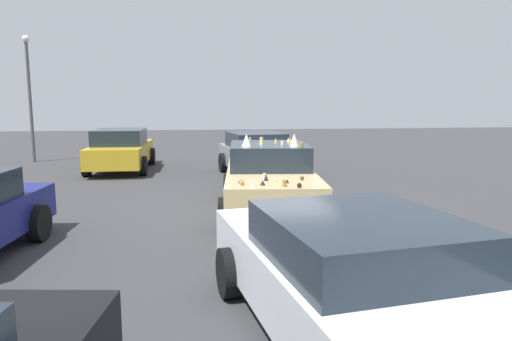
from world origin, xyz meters
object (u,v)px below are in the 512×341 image
parked_sedan_far_left (258,155)px  lot_lamp_post (29,87)px  parked_sedan_near_left (121,150)px  parked_sedan_row_back_far (356,279)px  art_car_decorated (269,178)px

parked_sedan_far_left → lot_lamp_post: 9.87m
parked_sedan_near_left → parked_sedan_row_back_far: 12.99m
lot_lamp_post → art_car_decorated: bearing=-139.8°
art_car_decorated → parked_sedan_far_left: art_car_decorated is taller
parked_sedan_near_left → lot_lamp_post: size_ratio=0.88×
art_car_decorated → lot_lamp_post: 12.46m
parked_sedan_row_back_far → parked_sedan_far_left: parked_sedan_far_left is taller
lot_lamp_post → parked_sedan_row_back_far: bearing=-152.8°
parked_sedan_row_back_far → parked_sedan_far_left: size_ratio=1.03×
parked_sedan_row_back_far → lot_lamp_post: lot_lamp_post is taller
art_car_decorated → parked_sedan_row_back_far: 5.78m
art_car_decorated → lot_lamp_post: lot_lamp_post is taller
art_car_decorated → parked_sedan_near_left: (6.58, 4.12, 0.01)m
parked_sedan_far_left → lot_lamp_post: lot_lamp_post is taller
art_car_decorated → parked_sedan_far_left: size_ratio=1.02×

